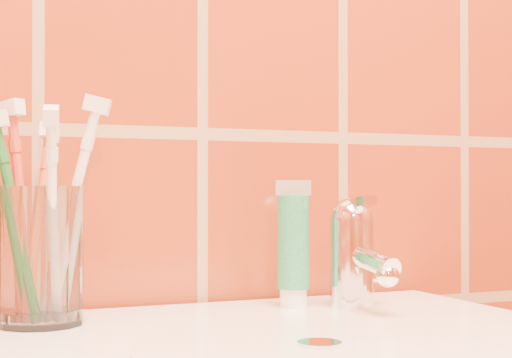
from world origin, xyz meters
name	(u,v)px	position (x,y,z in m)	size (l,w,h in m)	color
glass_tumbler	(41,255)	(-0.19, 1.11, 0.92)	(0.08, 0.08, 0.13)	white
toothpaste_tube	(293,247)	(0.08, 1.12, 0.91)	(0.04, 0.03, 0.14)	white
faucet	(354,249)	(0.14, 1.09, 0.91)	(0.05, 0.11, 0.12)	white
toothbrush_0	(52,221)	(-0.19, 1.08, 0.95)	(0.03, 0.08, 0.21)	white
toothbrush_1	(16,221)	(-0.21, 1.11, 0.95)	(0.06, 0.04, 0.21)	#1C6A28
toothbrush_2	(70,211)	(-0.16, 1.11, 0.96)	(0.07, 0.04, 0.22)	white
toothbrush_3	(21,213)	(-0.21, 1.12, 0.96)	(0.04, 0.05, 0.22)	#C33D29
toothbrush_4	(40,222)	(-0.19, 1.14, 0.95)	(0.05, 0.07, 0.20)	#DC5D26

